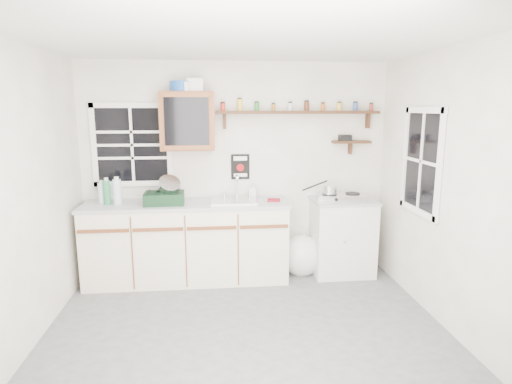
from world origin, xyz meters
TOP-DOWN VIEW (x-y plane):
  - room at (0.00, 0.00)m, footprint 3.64×3.24m
  - main_cabinet at (-0.58, 1.30)m, footprint 2.31×0.63m
  - right_cabinet at (1.25, 1.32)m, footprint 0.73×0.57m
  - sink at (-0.05, 1.30)m, footprint 0.52×0.44m
  - upper_cabinet at (-0.55, 1.44)m, footprint 0.60×0.32m
  - upper_cabinet_clutter at (-0.55, 1.44)m, footprint 0.37×0.24m
  - spice_shelf at (0.72, 1.51)m, footprint 1.91×0.18m
  - secondary_shelf at (1.36, 1.52)m, footprint 0.45×0.16m
  - warning_sign at (0.05, 1.59)m, footprint 0.22×0.02m
  - window_back at (-1.20, 1.59)m, footprint 0.93×0.03m
  - window_right at (1.79, 0.55)m, footprint 0.03×0.78m
  - water_bottles at (-1.42, 1.31)m, footprint 0.27×0.16m
  - dish_rack at (-0.80, 1.26)m, footprint 0.44×0.34m
  - soap_bottle at (0.20, 1.49)m, footprint 0.11×0.11m
  - rag at (0.41, 1.28)m, footprint 0.16×0.14m
  - hotplate at (1.21, 1.31)m, footprint 0.59×0.37m
  - saucepan at (1.07, 1.31)m, footprint 0.37×0.27m
  - trash_bag at (0.77, 1.36)m, footprint 0.45×0.41m

SIDE VIEW (x-z plane):
  - trash_bag at x=0.77m, z-range -0.04..0.48m
  - right_cabinet at x=1.25m, z-range 0.00..0.91m
  - main_cabinet at x=-0.58m, z-range 0.00..0.92m
  - rag at x=0.41m, z-range 0.92..0.94m
  - sink at x=-0.05m, z-range 0.79..1.08m
  - hotplate at x=1.21m, z-range 0.91..0.99m
  - soap_bottle at x=0.20m, z-range 0.92..1.10m
  - dish_rack at x=-0.80m, z-range 0.86..1.19m
  - saucepan at x=1.07m, z-range 0.95..1.12m
  - water_bottles at x=-1.42m, z-range 0.90..1.21m
  - room at x=0.00m, z-range -0.02..2.52m
  - warning_sign at x=0.05m, z-range 1.13..1.43m
  - window_right at x=1.79m, z-range 0.91..1.99m
  - window_back at x=-1.20m, z-range 1.06..2.04m
  - secondary_shelf at x=1.36m, z-range 1.46..1.69m
  - upper_cabinet at x=-0.55m, z-range 1.50..2.15m
  - spice_shelf at x=0.72m, z-range 1.75..2.10m
  - upper_cabinet_clutter at x=-0.55m, z-range 2.14..2.28m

